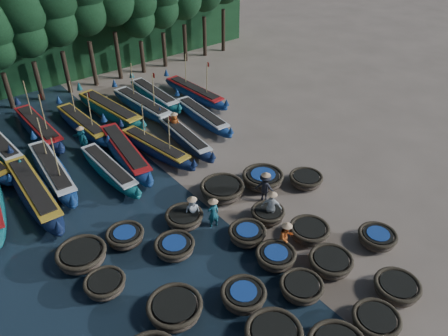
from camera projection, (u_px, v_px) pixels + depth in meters
ground at (220, 217)px, 23.01m from camera, size 120.00×120.00×0.00m
foliage_wall at (40, 21)px, 35.34m from camera, size 40.00×3.00×10.00m
coracle_3 at (376, 321)px, 17.23m from camera, size 1.94×1.94×0.70m
coracle_4 at (397, 288)px, 18.56m from camera, size 1.99×1.99×0.73m
coracle_6 at (274, 336)px, 16.60m from camera, size 2.26×2.26×0.83m
coracle_7 at (301, 288)px, 18.64m from camera, size 1.91×1.91×0.66m
coracle_8 at (331, 262)px, 19.79m from camera, size 2.48×2.48×0.72m
coracle_9 at (377, 238)px, 21.11m from camera, size 2.08×2.08×0.71m
coracle_11 at (175, 309)px, 17.66m from camera, size 2.31×2.31×0.78m
coracle_12 at (243, 296)px, 18.19m from camera, size 2.31×2.31×0.77m
coracle_13 at (276, 257)px, 20.06m from camera, size 2.15×2.15×0.72m
coracle_14 at (309, 232)px, 21.43m from camera, size 2.43×2.43×0.77m
coracle_15 at (105, 284)px, 18.78m from camera, size 2.16×2.16×0.65m
coracle_16 at (175, 247)px, 20.62m from camera, size 1.95×1.95×0.69m
coracle_17 at (247, 234)px, 21.31m from camera, size 2.20×2.20×0.72m
coracle_18 at (268, 214)px, 22.59m from camera, size 2.06×2.06×0.68m
coracle_19 at (306, 180)px, 25.13m from camera, size 2.08×2.08×0.67m
coracle_20 at (82, 256)px, 20.09m from camera, size 2.77×2.77×0.78m
coracle_21 at (125, 236)px, 21.21m from camera, size 2.14×2.14×0.69m
coracle_22 at (184, 218)px, 22.27m from camera, size 2.26×2.26×0.75m
coracle_23 at (222, 190)px, 24.18m from camera, size 2.88×2.88×0.83m
coracle_24 at (263, 179)px, 25.07m from camera, size 2.61×2.61×0.81m
long_boat_2 at (34, 192)px, 23.84m from camera, size 1.84×8.85×1.56m
long_boat_3 at (52, 171)px, 25.55m from camera, size 2.11×8.30×3.53m
long_boat_4 at (109, 169)px, 25.82m from camera, size 1.37×7.34×1.29m
long_boat_5 at (125, 152)px, 27.24m from camera, size 2.66×8.49×1.51m
long_boat_6 at (155, 148)px, 27.79m from camera, size 2.40×7.47×3.21m
long_boat_7 at (184, 137)px, 28.89m from camera, size 1.88×7.35×1.30m
long_boat_8 at (202, 116)px, 31.38m from camera, size 1.79×7.49×1.32m
long_boat_12 at (39, 128)px, 29.80m from camera, size 1.62×8.44×3.59m
long_boat_13 at (83, 124)px, 30.32m from camera, size 1.71×7.90×3.36m
long_boat_14 at (110, 110)px, 31.97m from camera, size 2.51×8.69×1.54m
long_boat_15 at (143, 106)px, 32.63m from camera, size 1.99×8.26×3.52m
long_boat_16 at (154, 95)px, 34.26m from camera, size 1.49×7.73×1.36m
long_boat_17 at (195, 93)px, 34.59m from camera, size 1.83×7.96×3.39m
fisherman_0 at (193, 209)px, 22.22m from camera, size 0.89×0.75×1.75m
fisherman_1 at (213, 212)px, 21.90m from camera, size 0.68×0.53×1.87m
fisherman_2 at (286, 236)px, 20.57m from camera, size 0.88×0.75×1.77m
fisherman_3 at (265, 187)px, 23.67m from camera, size 1.11×1.31×1.96m
fisherman_4 at (271, 207)px, 22.20m from camera, size 1.00×1.11×2.01m
fisherman_5 at (82, 139)px, 27.93m from camera, size 0.74×1.65×1.92m
fisherman_6 at (175, 123)px, 29.71m from camera, size 0.87×0.94×1.81m
tree_6 at (21, 14)px, 31.02m from camera, size 4.09×4.09×9.65m
tree_10 at (137, 4)px, 36.14m from camera, size 3.68×3.68×8.68m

